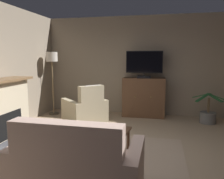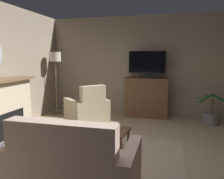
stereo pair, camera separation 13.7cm
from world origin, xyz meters
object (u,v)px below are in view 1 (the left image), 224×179
(armchair_by_fireplace, at_px, (85,111))
(tv_remote, at_px, (102,129))
(tv_cabinet, at_px, (144,98))
(floor_lamp, at_px, (52,64))
(coffee_table, at_px, (101,131))
(folded_newspaper, at_px, (96,127))
(sofa_floral, at_px, (76,169))
(television, at_px, (144,64))
(potted_plant_tall_palm_by_window, at_px, (208,116))
(cat, at_px, (68,134))
(fireplace, at_px, (2,112))

(armchair_by_fireplace, bearing_deg, tv_remote, -61.56)
(tv_cabinet, bearing_deg, floor_lamp, -172.74)
(coffee_table, height_order, folded_newspaper, folded_newspaper)
(tv_cabinet, distance_m, sofa_floral, 3.91)
(sofa_floral, bearing_deg, television, 82.53)
(coffee_table, height_order, floor_lamp, floor_lamp)
(tv_cabinet, relative_size, floor_lamp, 0.65)
(television, bearing_deg, tv_cabinet, 90.00)
(folded_newspaper, bearing_deg, floor_lamp, 137.47)
(tv_remote, bearing_deg, potted_plant_tall_palm_by_window, -22.90)
(coffee_table, relative_size, potted_plant_tall_palm_by_window, 1.13)
(tv_remote, xyz_separation_m, potted_plant_tall_palm_by_window, (2.18, 2.29, -0.24))
(tv_cabinet, relative_size, armchair_by_fireplace, 0.93)
(potted_plant_tall_palm_by_window, bearing_deg, cat, -149.15)
(television, relative_size, coffee_table, 0.97)
(coffee_table, bearing_deg, sofa_floral, -88.26)
(armchair_by_fireplace, distance_m, potted_plant_tall_palm_by_window, 3.11)
(fireplace, bearing_deg, coffee_table, -2.80)
(floor_lamp, bearing_deg, sofa_floral, -59.33)
(coffee_table, relative_size, floor_lamp, 0.56)
(folded_newspaper, bearing_deg, sofa_floral, -77.98)
(folded_newspaper, xyz_separation_m, floor_lamp, (-1.95, 2.19, 1.05))
(tv_cabinet, bearing_deg, television, -90.00)
(folded_newspaper, bearing_deg, cat, 156.90)
(television, bearing_deg, floor_lamp, -173.90)
(coffee_table, relative_size, cat, 1.45)
(television, height_order, floor_lamp, television)
(sofa_floral, relative_size, cat, 2.18)
(television, xyz_separation_m, folded_newspaper, (-0.65, -2.47, -1.07))
(potted_plant_tall_palm_by_window, relative_size, floor_lamp, 0.50)
(television, relative_size, potted_plant_tall_palm_by_window, 1.10)
(folded_newspaper, bearing_deg, television, 81.13)
(coffee_table, relative_size, tv_remote, 6.02)
(potted_plant_tall_palm_by_window, bearing_deg, coffee_table, -134.21)
(coffee_table, xyz_separation_m, armchair_by_fireplace, (-0.83, 1.52, -0.05))
(tv_cabinet, height_order, folded_newspaper, tv_cabinet)
(coffee_table, xyz_separation_m, tv_remote, (0.01, -0.03, 0.06))
(fireplace, distance_m, floor_lamp, 2.31)
(fireplace, xyz_separation_m, sofa_floral, (2.13, -1.41, -0.26))
(tv_cabinet, bearing_deg, sofa_floral, -97.37)
(fireplace, relative_size, armchair_by_fireplace, 1.25)
(sofa_floral, bearing_deg, coffee_table, 91.74)
(potted_plant_tall_palm_by_window, bearing_deg, tv_remote, -133.60)
(tv_cabinet, relative_size, coffee_table, 1.14)
(fireplace, xyz_separation_m, armchair_by_fireplace, (1.27, 1.42, -0.27))
(sofa_floral, bearing_deg, fireplace, 146.62)
(coffee_table, bearing_deg, television, 77.87)
(tv_remote, height_order, armchair_by_fireplace, armchair_by_fireplace)
(fireplace, distance_m, armchair_by_fireplace, 1.92)
(fireplace, distance_m, cat, 1.39)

